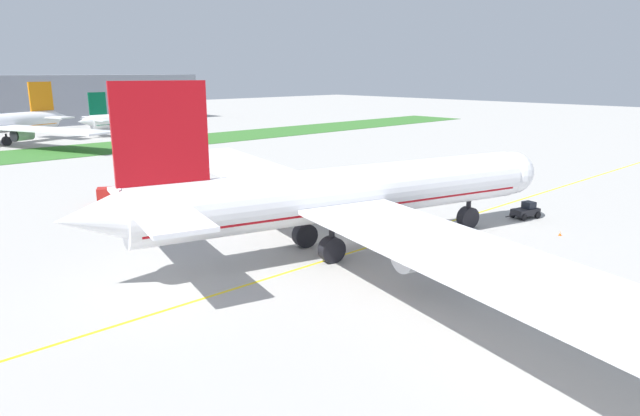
% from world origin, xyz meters
% --- Properties ---
extents(ground_plane, '(600.00, 600.00, 0.00)m').
position_xyz_m(ground_plane, '(0.00, 0.00, 0.00)').
color(ground_plane, '#ADAAA5').
rests_on(ground_plane, ground).
extents(apron_taxi_line, '(280.00, 0.36, 0.01)m').
position_xyz_m(apron_taxi_line, '(0.00, -3.96, 0.00)').
color(apron_taxi_line, yellow).
rests_on(apron_taxi_line, ground).
extents(grass_median_strip, '(320.00, 24.00, 0.10)m').
position_xyz_m(grass_median_strip, '(0.00, 99.25, 0.05)').
color(grass_median_strip, '#38722D').
rests_on(grass_median_strip, ground).
extents(airliner_foreground, '(56.06, 90.26, 18.54)m').
position_xyz_m(airliner_foreground, '(-2.27, -2.55, 6.30)').
color(airliner_foreground, white).
rests_on(airliner_foreground, ground).
extents(pushback_tug, '(5.61, 3.07, 2.17)m').
position_xyz_m(pushback_tug, '(26.08, -9.80, 0.98)').
color(pushback_tug, '#26262B').
rests_on(pushback_tug, ground).
extents(traffic_cone_near_nose, '(0.36, 0.36, 0.58)m').
position_xyz_m(traffic_cone_near_nose, '(21.05, -16.80, 0.28)').
color(traffic_cone_near_nose, '#F2590C').
rests_on(traffic_cone_near_nose, ground).
extents(service_truck_baggage_loader, '(5.88, 4.56, 2.49)m').
position_xyz_m(service_truck_baggage_loader, '(-10.58, 36.26, 1.42)').
color(service_truck_baggage_loader, '#B21E19').
rests_on(service_truck_baggage_loader, ground).
extents(service_truck_fuel_bowser, '(5.92, 3.35, 2.67)m').
position_xyz_m(service_truck_fuel_bowser, '(12.27, 57.37, 1.47)').
color(service_truck_fuel_bowser, '#33478C').
rests_on(service_truck_fuel_bowser, ground).
extents(service_truck_catering_van, '(5.34, 3.48, 3.09)m').
position_xyz_m(service_truck_catering_van, '(-2.07, 28.77, 1.63)').
color(service_truck_catering_van, '#33478C').
rests_on(service_truck_catering_van, ground).
extents(parked_airliner_far_outer, '(36.92, 57.80, 13.30)m').
position_xyz_m(parked_airliner_far_outer, '(35.55, 125.42, 4.51)').
color(parked_airliner_far_outer, white).
rests_on(parked_airliner_far_outer, ground).
extents(terminal_building, '(103.72, 20.00, 18.00)m').
position_xyz_m(terminal_building, '(31.56, 177.30, 9.00)').
color(terminal_building, gray).
rests_on(terminal_building, ground).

